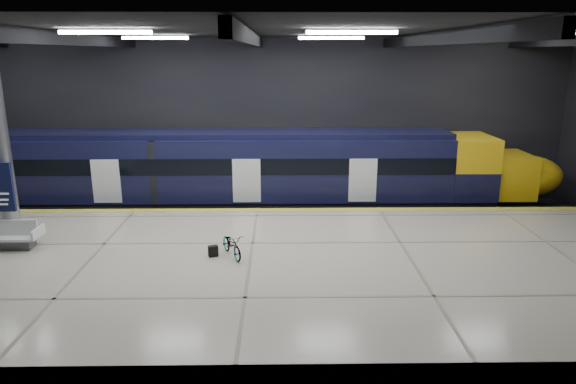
{
  "coord_description": "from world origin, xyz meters",
  "views": [
    {
      "loc": [
        0.94,
        -17.29,
        7.34
      ],
      "look_at": [
        1.23,
        1.5,
        2.2
      ],
      "focal_mm": 32.0,
      "sensor_mm": 36.0,
      "label": 1
    }
  ],
  "objects": [
    {
      "name": "safety_strip",
      "position": [
        0.0,
        2.75,
        1.11
      ],
      "size": [
        30.0,
        0.4,
        0.01
      ],
      "primitive_type": "cube",
      "color": "gold",
      "rests_on": "platform"
    },
    {
      "name": "room_shell",
      "position": [
        -0.0,
        0.0,
        5.72
      ],
      "size": [
        30.1,
        16.1,
        8.05
      ],
      "color": "black",
      "rests_on": "ground"
    },
    {
      "name": "pannier_bag",
      "position": [
        -1.19,
        -2.15,
        1.28
      ],
      "size": [
        0.34,
        0.27,
        0.35
      ],
      "primitive_type": "cube",
      "rotation": [
        0.0,
        0.0,
        0.35
      ],
      "color": "black",
      "rests_on": "platform"
    },
    {
      "name": "rails",
      "position": [
        0.0,
        5.5,
        0.08
      ],
      "size": [
        30.0,
        1.52,
        0.16
      ],
      "color": "gray",
      "rests_on": "ground"
    },
    {
      "name": "platform",
      "position": [
        0.0,
        -2.5,
        0.55
      ],
      "size": [
        30.0,
        11.0,
        1.1
      ],
      "primitive_type": "cube",
      "color": "#B8B09C",
      "rests_on": "ground"
    },
    {
      "name": "ground",
      "position": [
        0.0,
        0.0,
        0.0
      ],
      "size": [
        30.0,
        30.0,
        0.0
      ],
      "primitive_type": "plane",
      "color": "black",
      "rests_on": "ground"
    },
    {
      "name": "bench",
      "position": [
        -8.07,
        -1.34,
        1.44
      ],
      "size": [
        2.22,
        0.94,
        0.97
      ],
      "rotation": [
        0.0,
        0.0,
        0.01
      ],
      "color": "#595B60",
      "rests_on": "platform"
    },
    {
      "name": "bicycle",
      "position": [
        -0.59,
        -2.15,
        1.48
      ],
      "size": [
        1.1,
        1.53,
        0.77
      ],
      "primitive_type": "imported",
      "rotation": [
        0.0,
        0.0,
        0.46
      ],
      "color": "#99999E",
      "rests_on": "platform"
    },
    {
      "name": "train",
      "position": [
        -1.71,
        5.5,
        2.06
      ],
      "size": [
        29.4,
        2.84,
        3.79
      ],
      "color": "black",
      "rests_on": "ground"
    }
  ]
}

